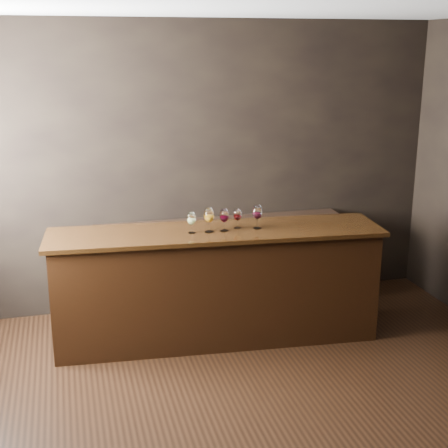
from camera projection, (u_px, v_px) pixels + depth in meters
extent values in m
plane|color=black|center=(256.00, 421.00, 4.39)|extent=(5.00, 5.00, 0.00)
cube|color=black|center=(189.00, 167.00, 6.10)|extent=(5.00, 0.02, 2.80)
cube|color=silver|center=(263.00, 0.00, 3.62)|extent=(5.00, 4.50, 0.02)
cube|color=black|center=(216.00, 287.00, 5.51)|extent=(2.84, 0.83, 0.98)
cube|color=black|center=(216.00, 232.00, 5.37)|extent=(2.94, 0.90, 0.04)
cube|color=black|center=(222.00, 264.00, 6.22)|extent=(2.47, 0.40, 0.89)
cylinder|color=white|center=(192.00, 233.00, 5.29)|extent=(0.06, 0.06, 0.00)
cylinder|color=white|center=(192.00, 229.00, 5.28)|extent=(0.01, 0.01, 0.07)
ellipsoid|color=white|center=(192.00, 219.00, 5.25)|extent=(0.08, 0.08, 0.11)
cylinder|color=white|center=(191.00, 213.00, 5.24)|extent=(0.06, 0.06, 0.01)
ellipsoid|color=#B6BD67|center=(192.00, 221.00, 5.26)|extent=(0.06, 0.06, 0.05)
cylinder|color=white|center=(209.00, 232.00, 5.32)|extent=(0.07, 0.07, 0.00)
cylinder|color=white|center=(209.00, 227.00, 5.31)|extent=(0.01, 0.01, 0.08)
ellipsoid|color=white|center=(209.00, 215.00, 5.28)|extent=(0.09, 0.09, 0.12)
cylinder|color=white|center=(209.00, 209.00, 5.26)|extent=(0.07, 0.07, 0.01)
ellipsoid|color=#B67111|center=(209.00, 218.00, 5.28)|extent=(0.07, 0.07, 0.06)
cylinder|color=white|center=(224.00, 231.00, 5.35)|extent=(0.07, 0.07, 0.00)
cylinder|color=white|center=(224.00, 226.00, 5.34)|extent=(0.01, 0.01, 0.07)
ellipsoid|color=white|center=(224.00, 216.00, 5.31)|extent=(0.08, 0.08, 0.11)
cylinder|color=white|center=(224.00, 210.00, 5.30)|extent=(0.06, 0.06, 0.01)
ellipsoid|color=black|center=(224.00, 218.00, 5.32)|extent=(0.06, 0.06, 0.05)
cylinder|color=white|center=(237.00, 228.00, 5.43)|extent=(0.06, 0.06, 0.00)
cylinder|color=white|center=(237.00, 224.00, 5.42)|extent=(0.01, 0.01, 0.06)
ellipsoid|color=white|center=(238.00, 215.00, 5.40)|extent=(0.07, 0.07, 0.10)
cylinder|color=white|center=(238.00, 210.00, 5.39)|extent=(0.05, 0.05, 0.01)
ellipsoid|color=black|center=(238.00, 217.00, 5.41)|extent=(0.06, 0.06, 0.05)
cylinder|color=white|center=(257.00, 228.00, 5.42)|extent=(0.07, 0.07, 0.00)
cylinder|color=white|center=(257.00, 223.00, 5.41)|extent=(0.01, 0.01, 0.08)
ellipsoid|color=white|center=(257.00, 212.00, 5.39)|extent=(0.09, 0.09, 0.12)
cylinder|color=white|center=(257.00, 206.00, 5.37)|extent=(0.06, 0.06, 0.01)
ellipsoid|color=black|center=(257.00, 215.00, 5.39)|extent=(0.07, 0.07, 0.06)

